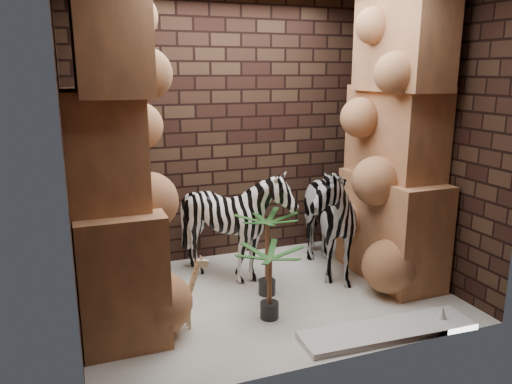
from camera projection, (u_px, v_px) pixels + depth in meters
name	position (u px, v px, depth m)	size (l,w,h in m)	color
floor	(267.00, 296.00, 4.94)	(3.50, 3.50, 0.00)	white
wall_back	(227.00, 131.00, 5.71)	(3.50, 3.50, 0.00)	black
wall_front	(335.00, 171.00, 3.44)	(3.50, 3.50, 0.00)	black
wall_left	(65.00, 157.00, 3.98)	(3.00, 3.00, 0.00)	black
wall_right	(423.00, 137.00, 5.18)	(3.00, 3.00, 0.00)	black
rock_pillar_left	(111.00, 155.00, 4.10)	(0.68, 1.30, 3.00)	#C6814D
rock_pillar_right	(396.00, 139.00, 5.07)	(0.58, 1.25, 3.00)	#C6814D
zebra_right	(319.00, 206.00, 5.36)	(0.68, 1.27, 1.50)	white
zebra_left	(235.00, 230.00, 5.21)	(0.99, 1.22, 1.11)	white
giraffe_toy	(178.00, 294.00, 4.22)	(0.34, 0.11, 0.65)	beige
palm_front	(267.00, 254.00, 4.87)	(0.36, 0.36, 0.84)	#143F14
palm_back	(270.00, 283.00, 4.42)	(0.36, 0.36, 0.67)	#143F14
surfboard	(388.00, 330.00, 4.23)	(1.55, 0.38, 0.05)	white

